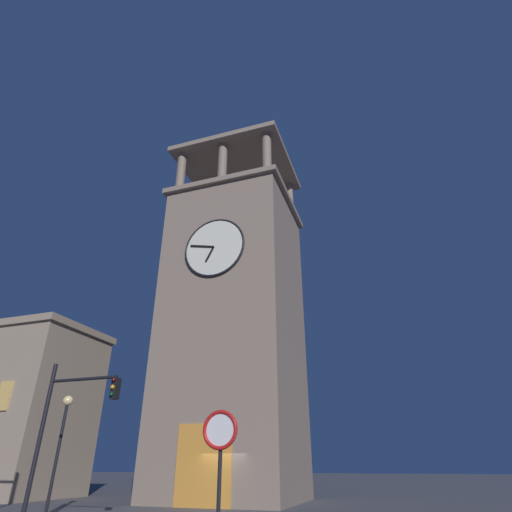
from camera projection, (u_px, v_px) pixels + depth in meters
The scene contains 5 objects.
ground_plane at pixel (224, 509), 20.64m from camera, with size 200.00×200.00×0.00m, color #4C4C51.
clocktower at pixel (235, 325), 28.98m from camera, with size 8.94×8.48×27.55m.
traffic_signal_mid at pixel (66, 416), 15.22m from camera, with size 3.20×0.41×5.56m.
street_lamp at pixel (62, 429), 18.43m from camera, with size 0.44×0.44×4.83m.
no_horn_sign at pixel (220, 443), 8.41m from camera, with size 0.78×0.14×3.00m.
Camera 1 is at (-9.32, 22.35, 1.96)m, focal length 28.83 mm.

